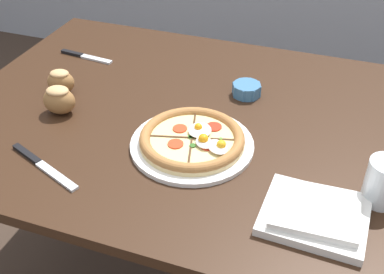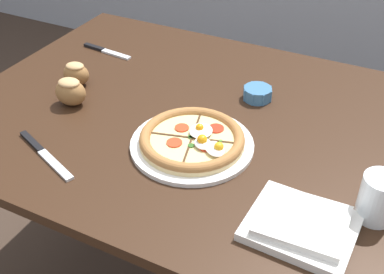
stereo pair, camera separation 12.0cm
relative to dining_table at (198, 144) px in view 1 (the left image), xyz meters
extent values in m
cube|color=#331E11|center=(0.00, 0.00, 0.08)|extent=(1.38, 0.99, 0.03)
cube|color=#331E11|center=(-0.64, 0.44, -0.30)|extent=(0.06, 0.06, 0.74)
cylinder|color=white|center=(0.03, -0.13, 0.10)|extent=(0.31, 0.31, 0.01)
cylinder|color=#E5C684|center=(0.03, -0.13, 0.11)|extent=(0.27, 0.27, 0.01)
cylinder|color=#E0CC84|center=(0.03, -0.13, 0.12)|extent=(0.22, 0.22, 0.00)
torus|color=#A36B38|center=(0.03, -0.13, 0.12)|extent=(0.27, 0.27, 0.03)
cube|color=#472D19|center=(0.04, -0.19, 0.12)|extent=(0.03, 0.11, 0.00)
cube|color=#472D19|center=(0.08, -0.12, 0.12)|extent=(0.11, 0.03, 0.00)
cube|color=#472D19|center=(0.01, -0.08, 0.12)|extent=(0.03, 0.11, 0.00)
cube|color=#472D19|center=(-0.02, -0.15, 0.12)|extent=(0.11, 0.03, 0.00)
cylinder|color=red|center=(0.08, -0.15, 0.12)|extent=(0.04, 0.04, 0.00)
cylinder|color=red|center=(-0.01, -0.11, 0.12)|extent=(0.04, 0.04, 0.00)
cylinder|color=red|center=(0.07, -0.07, 0.12)|extent=(0.04, 0.04, 0.00)
cylinder|color=red|center=(0.00, -0.17, 0.12)|extent=(0.04, 0.04, 0.00)
ellipsoid|color=white|center=(0.04, -0.10, 0.13)|extent=(0.07, 0.08, 0.01)
sphere|color=orange|center=(0.03, -0.10, 0.13)|extent=(0.02, 0.02, 0.02)
ellipsoid|color=white|center=(0.10, -0.16, 0.13)|extent=(0.08, 0.08, 0.01)
sphere|color=#F4AD1E|center=(0.11, -0.15, 0.14)|extent=(0.02, 0.02, 0.02)
ellipsoid|color=white|center=(0.07, -0.15, 0.13)|extent=(0.07, 0.07, 0.01)
sphere|color=orange|center=(0.06, -0.15, 0.14)|extent=(0.03, 0.03, 0.03)
cylinder|color=#477A2D|center=(0.02, -0.13, 0.12)|extent=(0.01, 0.01, 0.00)
cylinder|color=#2D5B1E|center=(0.03, -0.12, 0.12)|extent=(0.01, 0.01, 0.00)
cylinder|color=#477A2D|center=(-0.01, -0.11, 0.12)|extent=(0.02, 0.02, 0.00)
cylinder|color=#2D5B1E|center=(0.04, -0.16, 0.12)|extent=(0.02, 0.02, 0.00)
cylinder|color=#477A2D|center=(0.10, -0.11, 0.12)|extent=(0.01, 0.01, 0.00)
cylinder|color=#386B23|center=(0.05, -0.14, 0.12)|extent=(0.01, 0.01, 0.00)
cylinder|color=#477A2D|center=(0.03, -0.14, 0.12)|extent=(0.01, 0.01, 0.00)
cylinder|color=teal|center=(0.10, 0.16, 0.11)|extent=(0.08, 0.08, 0.04)
cylinder|color=beige|center=(0.10, 0.16, 0.12)|extent=(0.06, 0.06, 0.02)
cylinder|color=teal|center=(0.14, 0.16, 0.11)|extent=(0.01, 0.01, 0.04)
cylinder|color=teal|center=(0.12, 0.18, 0.11)|extent=(0.01, 0.01, 0.04)
cylinder|color=teal|center=(0.10, 0.20, 0.11)|extent=(0.01, 0.01, 0.04)
cylinder|color=teal|center=(0.07, 0.18, 0.11)|extent=(0.01, 0.01, 0.04)
cylinder|color=teal|center=(0.06, 0.16, 0.11)|extent=(0.01, 0.01, 0.04)
cylinder|color=teal|center=(0.07, 0.13, 0.11)|extent=(0.01, 0.01, 0.04)
cylinder|color=teal|center=(0.10, 0.12, 0.11)|extent=(0.01, 0.01, 0.04)
cylinder|color=teal|center=(0.12, 0.13, 0.11)|extent=(0.01, 0.01, 0.04)
cube|color=silver|center=(0.36, -0.29, 0.10)|extent=(0.22, 0.19, 0.02)
cube|color=silver|center=(0.36, -0.29, 0.12)|extent=(0.18, 0.16, 0.02)
ellipsoid|color=olive|center=(-0.42, -0.01, 0.13)|extent=(0.09, 0.07, 0.07)
ellipsoid|color=tan|center=(-0.42, -0.01, 0.16)|extent=(0.06, 0.05, 0.02)
ellipsoid|color=olive|center=(-0.37, -0.11, 0.13)|extent=(0.10, 0.08, 0.08)
ellipsoid|color=tan|center=(-0.37, -0.11, 0.16)|extent=(0.07, 0.06, 0.02)
cube|color=silver|center=(-0.23, -0.35, 0.10)|extent=(0.14, 0.07, 0.01)
cube|color=black|center=(-0.34, -0.30, 0.10)|extent=(0.10, 0.05, 0.01)
cube|color=silver|center=(-0.43, 0.21, 0.10)|extent=(0.12, 0.03, 0.01)
cube|color=black|center=(-0.53, 0.22, 0.10)|extent=(0.08, 0.02, 0.01)
cylinder|color=white|center=(0.48, -0.18, 0.15)|extent=(0.08, 0.08, 0.11)
cylinder|color=silver|center=(0.48, -0.18, 0.13)|extent=(0.07, 0.07, 0.06)
camera|label=1|loc=(0.35, -1.04, 0.83)|focal=45.00mm
camera|label=2|loc=(0.46, -1.00, 0.83)|focal=45.00mm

